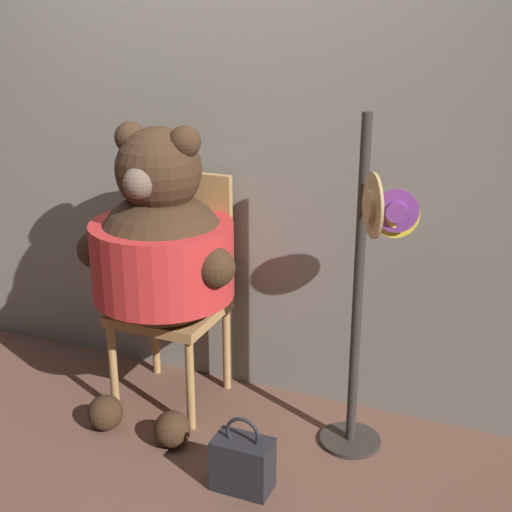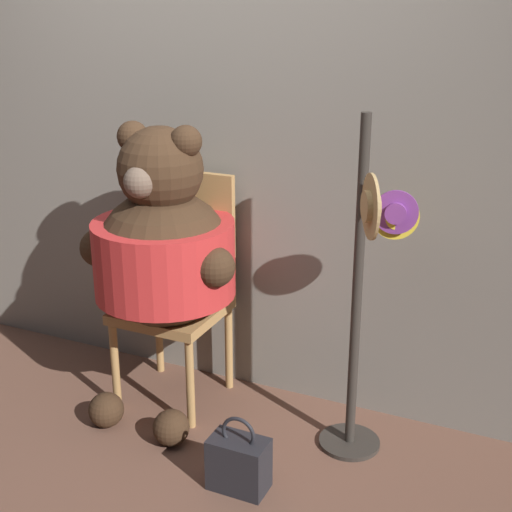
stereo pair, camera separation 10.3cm
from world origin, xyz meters
TOP-DOWN VIEW (x-y plane):
  - ground_plane at (0.00, 0.00)m, footprint 14.00×14.00m
  - wall_back at (0.00, 0.79)m, footprint 8.00×0.10m
  - chair at (-0.13, 0.54)m, footprint 0.48×0.47m
  - teddy_bear at (-0.11, 0.37)m, footprint 0.80×0.71m
  - hat_display_rack at (0.86, 0.40)m, footprint 0.37×0.39m
  - handbag_on_ground at (0.48, -0.07)m, footprint 0.24×0.15m

SIDE VIEW (x-z plane):
  - ground_plane at x=0.00m, z-range 0.00..0.00m
  - handbag_on_ground at x=0.48m, z-range -0.05..0.29m
  - chair at x=-0.13m, z-range 0.03..1.17m
  - hat_display_rack at x=0.86m, z-range 0.02..1.53m
  - teddy_bear at x=-0.11m, z-range 0.12..1.54m
  - wall_back at x=0.00m, z-range 0.00..2.62m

